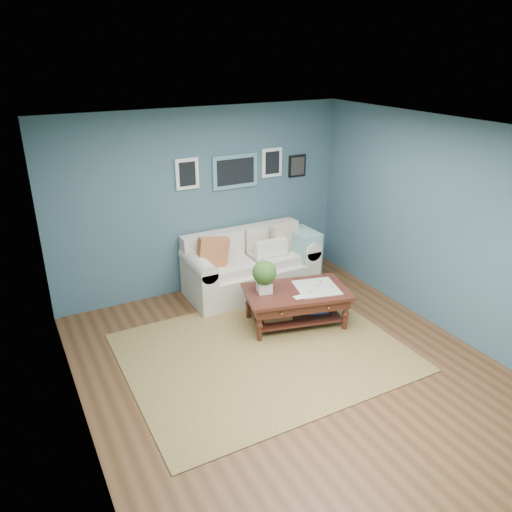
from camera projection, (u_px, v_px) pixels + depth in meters
room_shell at (292, 259)px, 5.30m from camera, size 5.00×5.02×2.70m
area_rug at (264, 352)px, 6.08m from camera, size 3.25×2.60×0.01m
loveseat at (255, 264)px, 7.53m from camera, size 1.98×0.90×1.02m
coffee_table at (291, 296)px, 6.56m from camera, size 1.49×1.08×0.94m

